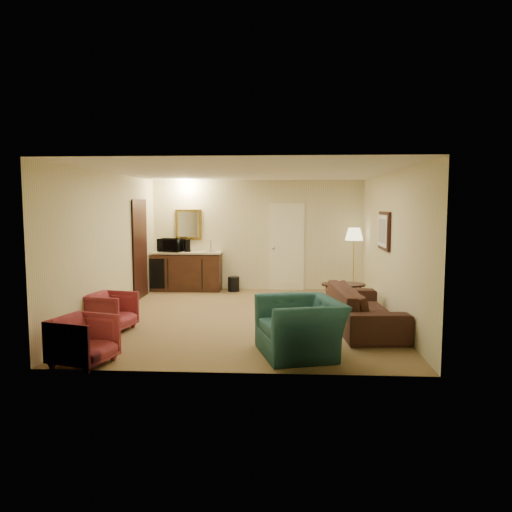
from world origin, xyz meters
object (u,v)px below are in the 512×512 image
Objects in this scene: waste_bin at (234,284)px; coffee_maker at (187,246)px; coffee_table at (343,296)px; floor_lamp at (354,261)px; microwave at (171,244)px; rose_chair_far at (83,338)px; wetbar_cabinet at (187,271)px; rose_chair_near at (111,310)px; teal_armchair at (300,318)px; sofa at (364,301)px.

coffee_maker is at bearing 176.16° from waste_bin.
floor_lamp is (0.40, 1.53, 0.51)m from coffee_table.
waste_bin is 1.75m from microwave.
rose_chair_far is at bearing -135.27° from coffee_table.
coffee_maker reaches higher than wetbar_cabinet.
rose_chair_far is 6.63m from floor_lamp.
coffee_table is at bearing -10.67° from microwave.
waste_bin is at bearing 13.49° from microwave.
rose_chair_near is 0.80× the size of coffee_table.
teal_armchair is 3.46× the size of waste_bin.
microwave is (-4.22, 0.28, 0.35)m from floor_lamp.
microwave reaches higher than sofa.
teal_armchair reaches higher than sofa.
teal_armchair is 2.83m from rose_chair_far.
coffee_maker is (0.01, 0.00, 0.60)m from wetbar_cabinet.
wetbar_cabinet is 0.71× the size of sofa.
floor_lamp is 3.87m from coffee_maker.
coffee_maker is (-1.10, 0.07, 0.89)m from waste_bin.
rose_chair_far is at bearing -159.80° from rose_chair_near.
rose_chair_far is at bearing -104.01° from waste_bin.
floor_lamp reaches higher than sofa.
coffee_table is at bearing -38.45° from coffee_maker.
wetbar_cabinet is at bearing 42.53° from sofa.
teal_armchair is 3.22m from coffee_table.
sofa is 3.12m from floor_lamp.
teal_armchair is at bearing -73.90° from waste_bin.
sofa is 3.34× the size of rose_chair_far.
microwave is at bearing 17.34° from rose_chair_far.
wetbar_cabinet reaches higher than rose_chair_near.
wetbar_cabinet is 2.36× the size of rose_chair_far.
floor_lamp is at bearing -8.55° from sofa.
microwave is (-0.12, 5.48, 0.76)m from rose_chair_far.
microwave reaches higher than wetbar_cabinet.
sofa is 1.59m from coffee_table.
coffee_maker is (-3.44, 1.86, 0.82)m from coffee_table.
microwave is (-3.97, 3.38, 0.65)m from sofa.
rose_chair_near is (-3.01, 1.13, -0.17)m from teal_armchair.
floor_lamp is (0.25, 3.10, 0.30)m from sofa.
rose_chair_far is at bearing -93.48° from teal_armchair.
wetbar_cabinet is 0.75m from microwave.
wetbar_cabinet is 0.60m from coffee_maker.
microwave is at bearing -174.33° from wetbar_cabinet.
coffee_maker is (0.38, 0.04, -0.04)m from microwave.
microwave is (-3.82, 1.82, 0.86)m from coffee_table.
rose_chair_near is 0.45× the size of floor_lamp.
floor_lamp reaches higher than coffee_table.
microwave is at bearing 176.02° from coffee_maker.
rose_chair_far is at bearing -128.25° from floor_lamp.
microwave is at bearing -165.21° from teal_armchair.
floor_lamp is 2.72× the size of microwave.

